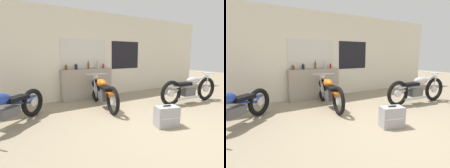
% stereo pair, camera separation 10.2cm
% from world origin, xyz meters
% --- Properties ---
extents(ground_plane, '(24.00, 24.00, 0.00)m').
position_xyz_m(ground_plane, '(0.00, 0.00, 0.00)').
color(ground_plane, gray).
extents(wall_back, '(10.00, 0.07, 2.80)m').
position_xyz_m(wall_back, '(0.00, 3.17, 1.40)').
color(wall_back, beige).
rests_on(wall_back, ground_plane).
extents(sill_counter, '(1.66, 0.28, 0.97)m').
position_xyz_m(sill_counter, '(-0.40, 2.99, 0.49)').
color(sill_counter, gray).
rests_on(sill_counter, ground_plane).
extents(bottle_leftmost, '(0.08, 0.08, 0.17)m').
position_xyz_m(bottle_leftmost, '(-1.05, 3.02, 1.05)').
color(bottle_leftmost, '#5B3814').
rests_on(bottle_leftmost, sill_counter).
extents(bottle_left_center, '(0.09, 0.09, 0.20)m').
position_xyz_m(bottle_left_center, '(-0.75, 2.99, 1.06)').
color(bottle_left_center, black).
rests_on(bottle_left_center, sill_counter).
extents(bottle_center, '(0.06, 0.06, 0.27)m').
position_xyz_m(bottle_center, '(-0.35, 2.98, 1.09)').
color(bottle_center, '#5B3814').
rests_on(bottle_center, sill_counter).
extents(bottle_right_center, '(0.07, 0.07, 0.32)m').
position_xyz_m(bottle_right_center, '(-0.00, 2.97, 1.11)').
color(bottle_right_center, '#B7B2A8').
rests_on(bottle_right_center, sill_counter).
extents(bottle_rightmost, '(0.07, 0.07, 0.18)m').
position_xyz_m(bottle_rightmost, '(0.19, 2.99, 1.05)').
color(bottle_rightmost, maroon).
rests_on(bottle_rightmost, sill_counter).
extents(motorcycle_orange, '(0.64, 2.03, 0.87)m').
position_xyz_m(motorcycle_orange, '(-0.38, 1.93, 0.42)').
color(motorcycle_orange, black).
rests_on(motorcycle_orange, ground_plane).
extents(motorcycle_silver, '(2.18, 0.64, 0.90)m').
position_xyz_m(motorcycle_silver, '(2.02, 0.98, 0.43)').
color(motorcycle_silver, black).
rests_on(motorcycle_silver, ground_plane).
extents(motorcycle_blue, '(1.65, 1.55, 0.80)m').
position_xyz_m(motorcycle_blue, '(-2.68, 1.64, 0.40)').
color(motorcycle_blue, black).
rests_on(motorcycle_blue, ground_plane).
extents(hard_case_silver, '(0.51, 0.38, 0.44)m').
position_xyz_m(hard_case_silver, '(0.10, 0.12, 0.21)').
color(hard_case_silver, '#9E9EA3').
rests_on(hard_case_silver, ground_plane).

